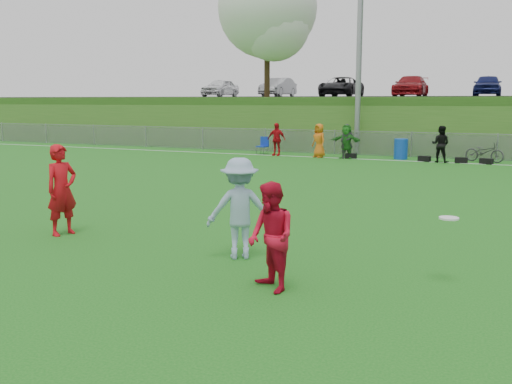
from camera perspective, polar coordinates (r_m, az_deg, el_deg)
The scene contains 17 objects.
ground at distance 10.84m, azimuth -1.08°, elevation -6.12°, with size 120.00×120.00×0.00m, color #146116.
sideline_far at distance 27.98m, azimuth 14.60°, elevation 3.03°, with size 60.00×0.10×0.01m, color white.
fence at distance 29.89m, azimuth 15.28°, elevation 4.62°, with size 58.00×0.06×1.30m.
light_pole at distance 31.41m, azimuth 10.36°, elevation 16.08°, with size 1.20×0.40×12.15m.
berm at distance 40.74m, azimuth 17.67°, elevation 6.85°, with size 120.00×18.00×3.00m, color #2A5A19.
parking_lot at distance 42.71m, azimuth 18.07°, elevation 9.00°, with size 120.00×12.00×0.10m, color black.
tree_white_flowering at distance 37.63m, azimuth 1.32°, elevation 17.53°, with size 6.30×6.30×8.78m.
car_row at distance 41.86m, azimuth 16.37°, elevation 10.14°, with size 32.04×5.18×1.44m.
spectator_row at distance 28.47m, azimuth 9.19°, elevation 5.02°, with size 9.12×0.91×1.69m.
gear_bags at distance 27.91m, azimuth 16.90°, elevation 3.18°, with size 6.82×0.46×0.26m.
player_red_left at distance 12.80m, azimuth -18.85°, elevation 0.20°, with size 0.71×0.46×1.94m, color red.
player_red_center at distance 8.56m, azimuth 1.53°, elevation -4.53°, with size 0.81×0.63×1.66m, color red.
player_blue at distance 10.31m, azimuth -1.65°, elevation -1.65°, with size 1.19×0.68×1.84m, color #92ACCA.
frisbee at distance 9.33m, azimuth 18.73°, elevation -2.50°, with size 0.30×0.30×0.03m.
recycling_bin at distance 28.76m, azimuth 14.28°, elevation 4.19°, with size 0.66×0.66×0.99m, color #1041B3.
camp_chair at distance 30.53m, azimuth 0.65°, elevation 4.32°, with size 0.58×0.59×0.92m.
bicycle at distance 28.60m, azimuth 21.89°, elevation 3.74°, with size 0.63×1.81×0.95m, color #313134.
Camera 1 is at (4.39, -9.48, 2.86)m, focal length 40.00 mm.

